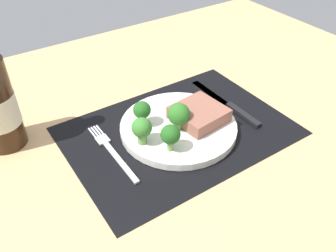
{
  "coord_description": "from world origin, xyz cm",
  "views": [
    {
      "loc": [
        -34.79,
        -48.19,
        48.08
      ],
      "look_at": [
        -2.19,
        0.67,
        1.9
      ],
      "focal_mm": 38.35,
      "sensor_mm": 36.0,
      "label": 1
    }
  ],
  "objects_px": {
    "plate": "(178,127)",
    "fork": "(112,152)",
    "knife": "(230,105)",
    "steak": "(199,114)"
  },
  "relations": [
    {
      "from": "fork",
      "to": "knife",
      "type": "height_order",
      "value": "knife"
    },
    {
      "from": "plate",
      "to": "steak",
      "type": "relative_size",
      "value": 2.49
    },
    {
      "from": "knife",
      "to": "plate",
      "type": "bearing_deg",
      "value": -176.73
    },
    {
      "from": "steak",
      "to": "fork",
      "type": "bearing_deg",
      "value": 172.66
    },
    {
      "from": "plate",
      "to": "fork",
      "type": "relative_size",
      "value": 1.28
    },
    {
      "from": "steak",
      "to": "knife",
      "type": "relative_size",
      "value": 0.43
    },
    {
      "from": "fork",
      "to": "knife",
      "type": "bearing_deg",
      "value": -1.0
    },
    {
      "from": "plate",
      "to": "knife",
      "type": "relative_size",
      "value": 1.07
    },
    {
      "from": "plate",
      "to": "steak",
      "type": "xyz_separation_m",
      "value": [
        0.05,
        -0.01,
        0.02
      ]
    },
    {
      "from": "plate",
      "to": "knife",
      "type": "height_order",
      "value": "plate"
    }
  ]
}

